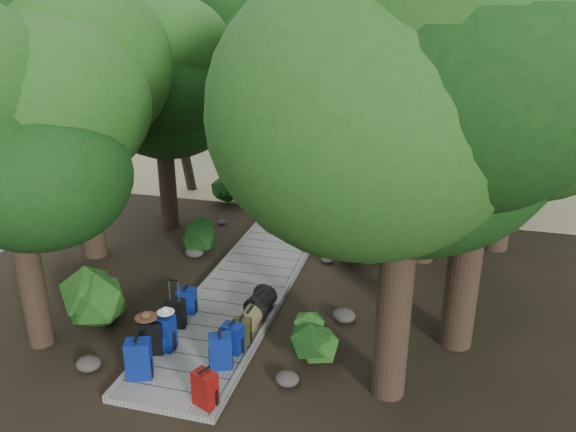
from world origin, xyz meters
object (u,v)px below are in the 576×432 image
(backpack_left_c, at_px, (163,330))
(backpack_right_c, at_px, (233,337))
(backpack_left_a, at_px, (139,357))
(duffel_right_black, at_px, (261,302))
(backpack_left_d, at_px, (187,299))
(sun_lounger, at_px, (409,169))
(backpack_right_b, at_px, (220,350))
(lone_suitcase_on_sand, at_px, (333,174))
(kayak, at_px, (275,156))
(suitcase_on_boardwalk, at_px, (176,313))
(backpack_left_b, at_px, (152,335))
(backpack_right_d, at_px, (242,330))
(duffel_right_khaki, at_px, (250,319))
(backpack_right_a, at_px, (205,387))

(backpack_left_c, relative_size, backpack_right_c, 1.21)
(backpack_left_a, xyz_separation_m, duffel_right_black, (1.36, 2.69, -0.18))
(backpack_left_a, distance_m, duffel_right_black, 3.02)
(backpack_right_c, bearing_deg, backpack_left_a, -130.19)
(backpack_left_d, distance_m, sun_lounger, 12.31)
(backpack_right_b, relative_size, lone_suitcase_on_sand, 1.00)
(lone_suitcase_on_sand, relative_size, kayak, 0.24)
(suitcase_on_boardwalk, bearing_deg, backpack_left_c, -92.11)
(backpack_left_b, relative_size, backpack_right_b, 1.03)
(backpack_right_b, height_order, duffel_right_black, backpack_right_b)
(backpack_left_c, distance_m, lone_suitcase_on_sand, 11.48)
(backpack_left_b, distance_m, kayak, 14.45)
(backpack_right_c, xyz_separation_m, backpack_right_d, (0.06, 0.33, -0.04))
(duffel_right_khaki, bearing_deg, kayak, 106.66)
(backpack_left_b, bearing_deg, duffel_right_black, 37.16)
(backpack_left_d, relative_size, backpack_right_a, 0.87)
(backpack_left_c, height_order, kayak, backpack_left_c)
(backpack_right_d, bearing_deg, backpack_left_c, -162.65)
(duffel_right_black, height_order, sun_lounger, sun_lounger)
(duffel_right_black, bearing_deg, backpack_right_d, -79.56)
(backpack_left_b, bearing_deg, backpack_left_c, 33.91)
(backpack_left_b, xyz_separation_m, duffel_right_khaki, (1.48, 1.29, -0.18))
(backpack_left_c, bearing_deg, kayak, 101.53)
(backpack_left_d, xyz_separation_m, kayak, (-1.83, 12.80, -0.24))
(lone_suitcase_on_sand, bearing_deg, backpack_left_d, -90.64)
(backpack_right_a, distance_m, duffel_right_khaki, 2.41)
(backpack_left_c, bearing_deg, backpack_right_a, -39.20)
(backpack_left_a, height_order, backpack_left_c, backpack_left_a)
(backpack_right_b, bearing_deg, backpack_left_a, -176.71)
(backpack_left_a, height_order, backpack_left_d, backpack_left_a)
(backpack_left_a, distance_m, backpack_right_d, 2.01)
(lone_suitcase_on_sand, xyz_separation_m, kayak, (-3.04, 2.74, -0.21))
(backpack_right_b, height_order, suitcase_on_boardwalk, backpack_right_b)
(backpack_left_a, xyz_separation_m, sun_lounger, (3.74, 13.94, -0.22))
(backpack_left_c, height_order, backpack_right_c, backpack_left_c)
(lone_suitcase_on_sand, bearing_deg, backpack_right_c, -82.57)
(backpack_right_c, bearing_deg, duffel_right_khaki, 95.87)
(lone_suitcase_on_sand, bearing_deg, suitcase_on_boardwalk, -90.05)
(backpack_right_b, relative_size, kayak, 0.24)
(backpack_left_b, bearing_deg, backpack_right_c, -0.10)
(backpack_left_a, height_order, suitcase_on_boardwalk, backpack_left_a)
(backpack_left_b, distance_m, backpack_left_c, 0.22)
(duffel_right_black, relative_size, kayak, 0.24)
(backpack_left_d, xyz_separation_m, backpack_right_b, (1.40, -1.63, 0.07))
(backpack_right_c, bearing_deg, backpack_left_c, -160.96)
(duffel_right_khaki, xyz_separation_m, lone_suitcase_on_sand, (-0.28, 10.30, 0.06))
(backpack_right_a, distance_m, lone_suitcase_on_sand, 12.71)
(backpack_left_d, height_order, lone_suitcase_on_sand, lone_suitcase_on_sand)
(backpack_left_b, relative_size, backpack_right_d, 1.36)
(backpack_right_a, bearing_deg, backpack_left_c, 160.60)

